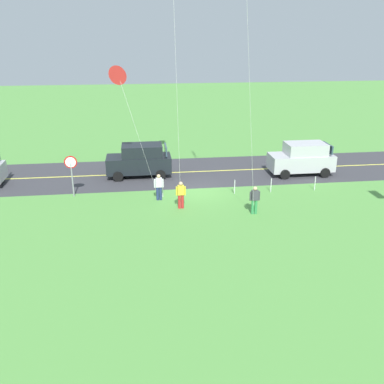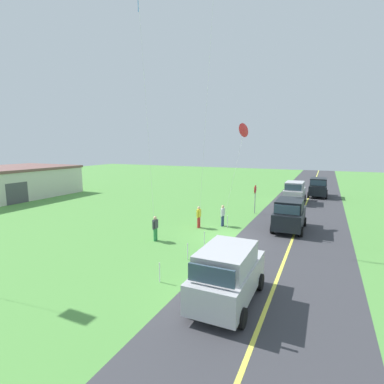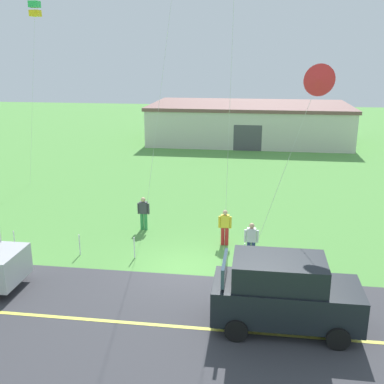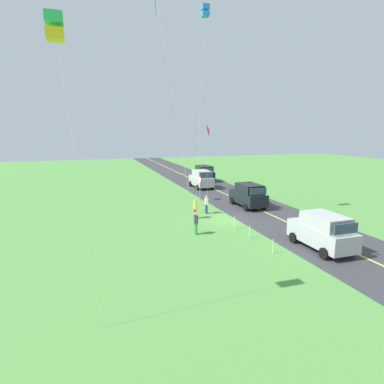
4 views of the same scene
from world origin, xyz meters
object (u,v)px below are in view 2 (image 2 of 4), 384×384
person_child_watcher (223,215)px  car_parked_east_far (318,187)px  car_suv_foreground (290,214)px  person_adult_near (155,228)px  car_parked_east_near (295,192)px  car_parked_west_near (228,274)px  kite_yellow_high (244,130)px  person_adult_companion (199,216)px  stop_sign (255,194)px

person_child_watcher → car_parked_east_far: bearing=20.5°
car_suv_foreground → car_parked_east_far: same height
car_parked_east_far → person_adult_near: (-22.12, 8.84, -0.29)m
person_child_watcher → car_parked_east_near: bearing=22.1°
car_parked_west_near → person_child_watcher: car_parked_west_near is taller
car_parked_west_near → car_parked_east_near: bearing=-0.6°
car_parked_east_near → kite_yellow_high: bearing=163.4°
car_parked_east_near → person_adult_near: car_parked_east_near is taller
car_parked_east_far → car_parked_west_near: bearing=175.0°
car_parked_east_far → person_child_watcher: size_ratio=2.75×
car_parked_east_near → car_parked_east_far: bearing=-23.5°
person_adult_companion → person_child_watcher: same height
car_parked_east_far → stop_sign: size_ratio=1.72×
person_adult_companion → person_adult_near: bearing=-123.1°
person_adult_near → person_child_watcher: (5.09, -2.75, 0.00)m
kite_yellow_high → car_parked_east_near: bearing=-16.6°
car_parked_west_near → person_adult_near: size_ratio=2.75×
car_parked_east_far → kite_yellow_high: bearing=161.0°
person_child_watcher → car_parked_west_near: bearing=-120.0°
person_adult_near → person_adult_companion: (3.93, -1.30, 0.00)m
car_parked_west_near → car_parked_east_near: 22.26m
stop_sign → person_adult_companion: bearing=156.8°
person_adult_near → kite_yellow_high: (7.12, -3.69, 6.31)m
stop_sign → car_parked_west_near: bearing=-171.0°
person_adult_near → car_parked_east_near: bearing=171.5°
car_parked_west_near → kite_yellow_high: size_ratio=0.57×
person_adult_near → stop_sign: bearing=171.4°
car_suv_foreground → person_adult_companion: 6.51m
car_parked_west_near → person_adult_companion: bearing=29.6°
person_adult_companion → person_child_watcher: (1.16, -1.45, 0.00)m
car_parked_east_near → person_adult_near: size_ratio=2.75×
stop_sign → kite_yellow_high: 6.22m
car_suv_foreground → person_child_watcher: bearing=102.7°
car_parked_west_near → car_parked_east_near: (22.26, -0.23, 0.00)m
person_adult_companion → stop_sign: bearing=52.0°
person_adult_near → car_suv_foreground: bearing=142.4°
car_parked_west_near → stop_sign: 15.57m
car_parked_east_far → person_adult_near: car_parked_east_far is taller
car_suv_foreground → car_parked_west_near: 11.31m
car_parked_east_far → stop_sign: 12.85m
car_suv_foreground → car_parked_east_far: (15.98, -1.42, 0.00)m
person_adult_near → car_parked_east_far: bearing=171.0°
person_adult_companion → kite_yellow_high: (3.20, -2.39, 6.31)m
car_suv_foreground → person_adult_near: car_suv_foreground is taller
car_parked_east_far → person_child_watcher: (-17.03, 6.09, -0.29)m
car_suv_foreground → person_child_watcher: 4.79m
car_parked_east_near → person_child_watcher: size_ratio=2.75×
person_adult_companion → kite_yellow_high: bearing=38.5°
car_parked_east_near → kite_yellow_high: size_ratio=0.57×
car_parked_east_near → car_suv_foreground: bearing=-176.1°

